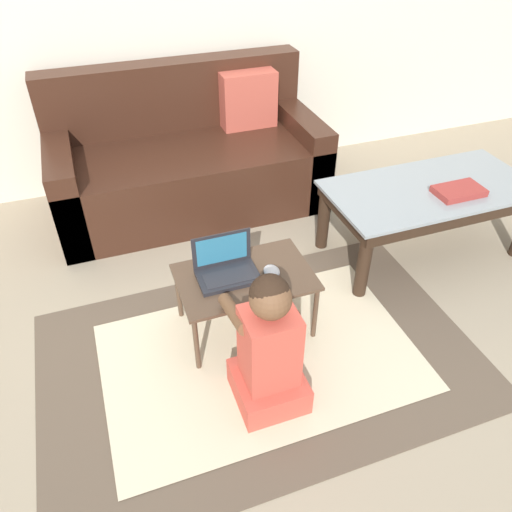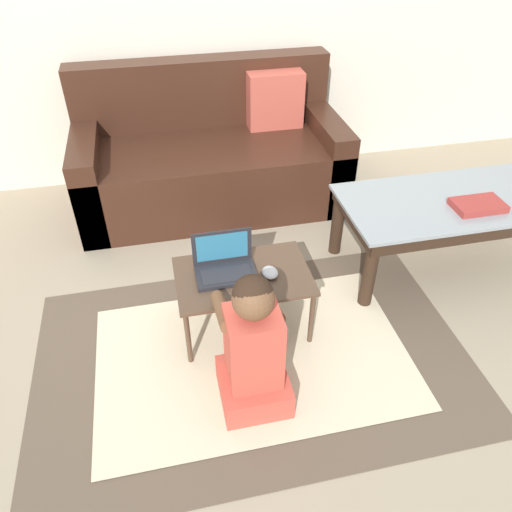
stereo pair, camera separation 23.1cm
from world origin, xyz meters
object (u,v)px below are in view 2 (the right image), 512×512
(coffee_table, at_px, (447,210))
(couch, at_px, (211,158))
(person_seated, at_px, (253,349))
(computer_mouse, at_px, (270,272))
(book_on_table, at_px, (478,205))
(laptop_desk, at_px, (243,280))
(laptop, at_px, (225,267))

(coffee_table, bearing_deg, couch, 138.49)
(person_seated, bearing_deg, computer_mouse, 67.31)
(book_on_table, bearing_deg, person_seated, -156.48)
(laptop_desk, xyz_separation_m, computer_mouse, (0.12, -0.03, 0.05))
(laptop, relative_size, person_seated, 0.41)
(person_seated, distance_m, book_on_table, 1.43)
(couch, height_order, laptop, couch)
(laptop_desk, xyz_separation_m, person_seated, (-0.04, -0.42, 0.00))
(coffee_table, bearing_deg, person_seated, -150.90)
(couch, bearing_deg, laptop_desk, -91.74)
(laptop_desk, bearing_deg, computer_mouse, -13.75)
(laptop_desk, distance_m, book_on_table, 1.28)
(couch, relative_size, computer_mouse, 18.05)
(laptop, distance_m, person_seated, 0.46)
(laptop_desk, relative_size, book_on_table, 2.40)
(coffee_table, xyz_separation_m, book_on_table, (0.09, -0.11, 0.08))
(couch, height_order, laptop_desk, couch)
(book_on_table, bearing_deg, computer_mouse, -171.36)
(laptop, bearing_deg, coffee_table, 10.02)
(couch, bearing_deg, computer_mouse, -86.31)
(laptop, bearing_deg, computer_mouse, -17.20)
(coffee_table, bearing_deg, laptop, -169.98)
(laptop_desk, height_order, computer_mouse, computer_mouse)
(computer_mouse, xyz_separation_m, book_on_table, (1.14, 0.17, 0.10))
(computer_mouse, bearing_deg, couch, 93.69)
(laptop_desk, distance_m, person_seated, 0.43)
(couch, xyz_separation_m, laptop, (-0.12, -1.22, 0.07))
(laptop, height_order, book_on_table, laptop)
(laptop, bearing_deg, person_seated, -85.83)
(laptop_desk, bearing_deg, person_seated, -95.90)
(couch, relative_size, laptop_desk, 2.71)
(coffee_table, relative_size, laptop, 4.15)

